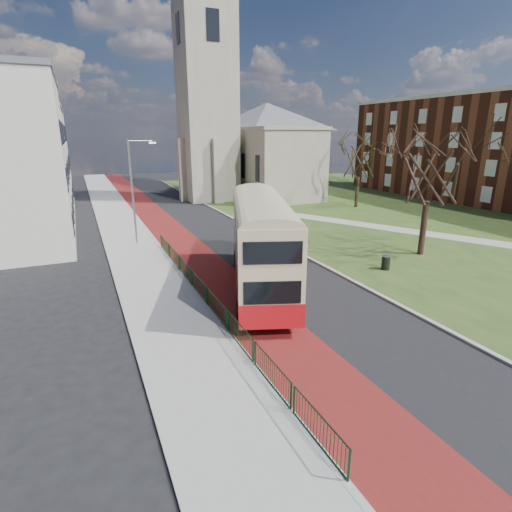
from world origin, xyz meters
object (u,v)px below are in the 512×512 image
streetlamp (134,187)px  winter_tree_near (432,157)px  litter_bin (386,262)px  winter_tree_far (360,153)px  bus (261,240)px

streetlamp → winter_tree_near: winter_tree_near is taller
streetlamp → litter_bin: streetlamp is taller
winter_tree_far → litter_bin: 24.45m
streetlamp → winter_tree_far: 27.53m
winter_tree_far → litter_bin: bearing=-122.8°
streetlamp → winter_tree_near: bearing=-31.9°
streetlamp → winter_tree_near: (18.51, -11.51, 2.40)m
winter_tree_near → winter_tree_far: (8.12, 18.25, -0.55)m
winter_tree_far → litter_bin: (-12.86, -19.94, -5.93)m
winter_tree_far → litter_bin: size_ratio=9.72×
streetlamp → litter_bin: bearing=-43.8°
streetlamp → winter_tree_far: (26.63, 6.74, 1.85)m
bus → winter_tree_far: size_ratio=1.34×
winter_tree_near → winter_tree_far: bearing=66.0°
bus → winter_tree_near: (13.56, 1.40, 4.09)m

